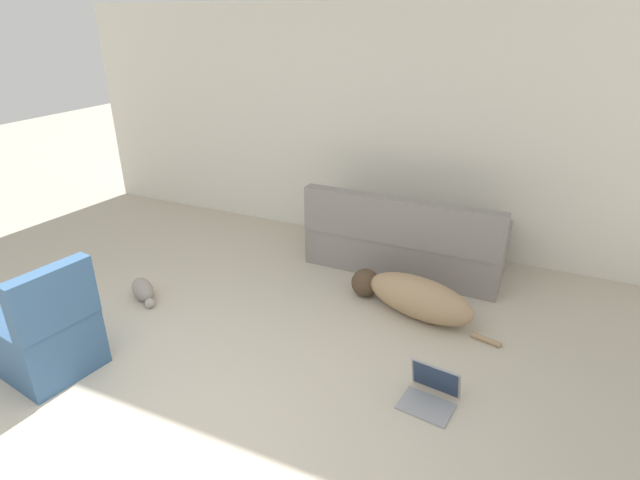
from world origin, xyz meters
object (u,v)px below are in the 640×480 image
(cat, at_px, (143,290))
(side_chair, at_px, (46,335))
(couch, at_px, (405,243))
(laptop_open, at_px, (432,390))
(dog, at_px, (413,296))

(cat, xyz_separation_m, side_chair, (0.09, -1.06, 0.21))
(cat, distance_m, side_chair, 1.08)
(couch, bearing_deg, cat, 39.46)
(couch, height_order, laptop_open, couch)
(cat, bearing_deg, dog, 50.50)
(couch, relative_size, laptop_open, 5.06)
(dog, xyz_separation_m, side_chair, (-2.24, -1.84, 0.12))
(laptop_open, bearing_deg, dog, 119.77)
(couch, bearing_deg, laptop_open, 111.71)
(dog, bearing_deg, cat, 33.17)
(couch, distance_m, side_chair, 3.31)
(laptop_open, distance_m, side_chair, 2.78)
(dog, bearing_deg, couch, -55.21)
(cat, height_order, laptop_open, laptop_open)
(dog, height_order, laptop_open, dog)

